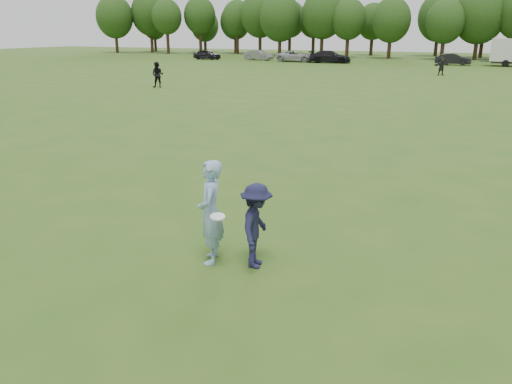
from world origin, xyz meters
TOP-DOWN VIEW (x-y plane):
  - ground at (0.00, 0.00)m, footprint 200.00×200.00m
  - thrower at (0.49, -0.20)m, footprint 0.72×0.84m
  - defender at (1.34, -0.04)m, footprint 0.77×1.11m
  - player_far_a at (-17.78, 24.27)m, footprint 1.09×0.96m
  - player_far_d at (0.75, 44.36)m, footprint 1.67×1.35m
  - car_a at (-33.38, 59.09)m, footprint 4.34×2.07m
  - car_b at (-25.75, 60.72)m, footprint 4.45×2.03m
  - car_c at (-19.31, 59.16)m, footprint 5.46×2.57m
  - car_d at (-14.45, 58.72)m, footprint 5.66×2.80m
  - car_f at (0.75, 60.83)m, footprint 4.28×1.64m
  - disc_in_play at (0.80, -0.51)m, footprint 0.32×0.33m
  - treeline at (2.81, 76.90)m, footprint 130.35×18.39m

SIDE VIEW (x-z plane):
  - ground at x=0.00m, z-range 0.00..0.00m
  - car_f at x=0.75m, z-range 0.00..1.39m
  - car_b at x=-25.75m, z-range 0.00..1.41m
  - car_a at x=-33.38m, z-range 0.00..1.43m
  - car_c at x=-19.31m, z-range 0.00..1.51m
  - defender at x=1.34m, z-range 0.00..1.58m
  - car_d at x=-14.45m, z-range 0.00..1.58m
  - player_far_d at x=0.75m, z-range 0.00..1.78m
  - player_far_a at x=-17.78m, z-range 0.00..1.89m
  - thrower at x=0.49m, z-range 0.00..1.95m
  - disc_in_play at x=0.80m, z-range 1.00..1.09m
  - treeline at x=2.81m, z-range 0.39..12.13m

